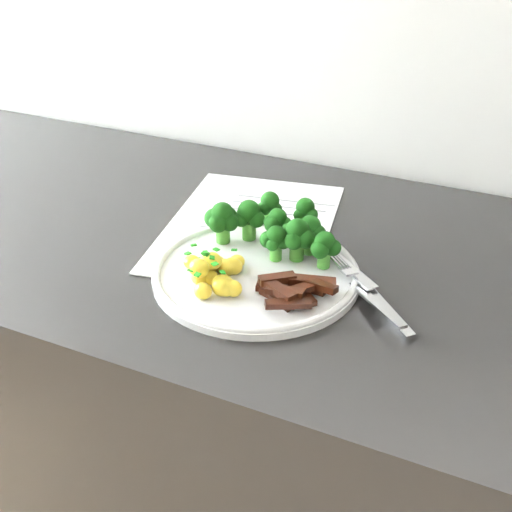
# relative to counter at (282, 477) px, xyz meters

# --- Properties ---
(counter) EXTENTS (2.28, 0.57, 0.86)m
(counter) POSITION_rel_counter_xyz_m (0.00, 0.00, 0.00)
(counter) COLOR black
(counter) RESTS_ON ground
(recipe_paper) EXTENTS (0.28, 0.35, 0.00)m
(recipe_paper) POSITION_rel_counter_xyz_m (-0.08, 0.04, 0.43)
(recipe_paper) COLOR white
(recipe_paper) RESTS_ON counter
(plate) EXTENTS (0.25, 0.25, 0.01)m
(plate) POSITION_rel_counter_xyz_m (-0.01, -0.07, 0.44)
(plate) COLOR silver
(plate) RESTS_ON counter
(broccoli) EXTENTS (0.18, 0.11, 0.06)m
(broccoli) POSITION_rel_counter_xyz_m (-0.01, -0.01, 0.47)
(broccoli) COLOR #306D1E
(broccoli) RESTS_ON plate
(potatoes) EXTENTS (0.09, 0.10, 0.04)m
(potatoes) POSITION_rel_counter_xyz_m (-0.05, -0.11, 0.45)
(potatoes) COLOR gold
(potatoes) RESTS_ON plate
(beef_strips) EXTENTS (0.10, 0.09, 0.02)m
(beef_strips) POSITION_rel_counter_xyz_m (0.05, -0.11, 0.45)
(beef_strips) COLOR black
(beef_strips) RESTS_ON plate
(fork) EXTENTS (0.12, 0.12, 0.01)m
(fork) POSITION_rel_counter_xyz_m (0.12, -0.07, 0.45)
(fork) COLOR #BABABF
(fork) RESTS_ON plate
(knife) EXTENTS (0.14, 0.14, 0.02)m
(knife) POSITION_rel_counter_xyz_m (0.14, -0.07, 0.44)
(knife) COLOR #BABABF
(knife) RESTS_ON plate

